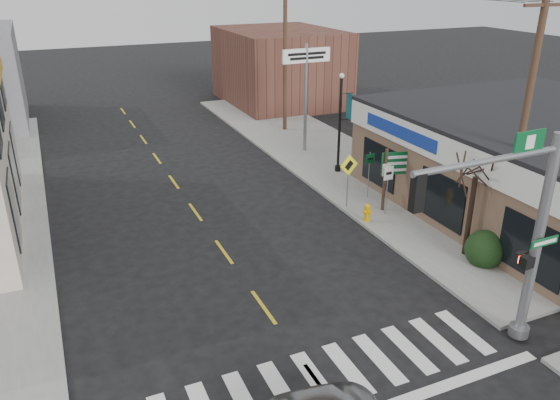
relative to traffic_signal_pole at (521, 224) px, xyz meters
name	(u,v)px	position (x,y,z in m)	size (l,w,h in m)	color
ground	(322,389)	(-5.45, 0.47, -3.86)	(140.00, 140.00, 0.00)	black
sidewalk_right	(359,175)	(3.55, 13.47, -3.80)	(6.00, 38.00, 0.13)	gray
center_line	(224,252)	(-5.45, 8.47, -3.86)	(0.12, 56.00, 0.01)	gold
crosswalk	(315,379)	(-5.45, 0.87, -3.86)	(11.00, 2.20, 0.01)	silver
thrift_store	(554,167)	(9.05, 6.47, -1.86)	(12.00, 14.00, 4.00)	brown
bldg_distant_right	(280,67)	(6.55, 30.47, -1.06)	(8.00, 10.00, 5.60)	brown
traffic_signal_pole	(521,224)	(0.00, 0.00, 0.00)	(4.95, 0.38, 6.27)	gray
guide_sign	(399,169)	(2.75, 9.06, -1.91)	(1.61, 0.14, 2.82)	#493021
fire_hydrant	(367,212)	(0.85, 8.39, -3.31)	(0.25, 0.25, 0.79)	#DEA000
ped_crossing_sign	(349,171)	(0.85, 10.05, -2.05)	(0.94, 0.07, 2.43)	gray
lamp_post	(341,116)	(2.81, 14.27, -0.78)	(0.66, 0.52, 5.08)	black
dance_center_sign	(306,70)	(2.71, 18.14, 0.88)	(2.85, 0.18, 6.05)	gray
bare_tree	(478,162)	(2.67, 4.50, -0.13)	(2.29, 2.29, 4.58)	black
shrub_front	(485,249)	(2.83, 3.71, -3.20)	(1.41, 1.41, 1.06)	#1E3817
shrub_back	(439,206)	(3.95, 7.61, -3.27)	(1.23, 1.23, 0.92)	#1D3215
utility_pole_near	(523,127)	(4.05, 4.08, 1.08)	(1.63, 0.24, 9.38)	#443523
utility_pole_far	(285,52)	(3.47, 22.65, 1.24)	(1.69, 0.25, 9.69)	#42291D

